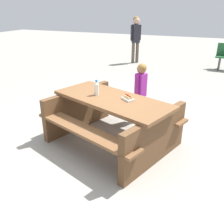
# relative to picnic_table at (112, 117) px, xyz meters

# --- Properties ---
(ground_plane) EXTENTS (30.00, 30.00, 0.00)m
(ground_plane) POSITION_rel_picnic_table_xyz_m (0.00, 0.00, -0.44)
(ground_plane) COLOR gray
(ground_plane) RESTS_ON ground
(picnic_table) EXTENTS (2.17, 1.92, 0.75)m
(picnic_table) POSITION_rel_picnic_table_xyz_m (0.00, 0.00, 0.00)
(picnic_table) COLOR brown
(picnic_table) RESTS_ON ground
(soda_bottle) EXTENTS (0.07, 0.07, 0.23)m
(soda_bottle) POSITION_rel_picnic_table_xyz_m (-0.26, 0.03, 0.41)
(soda_bottle) COLOR silver
(soda_bottle) RESTS_ON picnic_table
(hotdog_tray) EXTENTS (0.21, 0.20, 0.08)m
(hotdog_tray) POSITION_rel_picnic_table_xyz_m (0.24, 0.01, 0.34)
(hotdog_tray) COLOR white
(hotdog_tray) RESTS_ON picnic_table
(child_in_coat) EXTENTS (0.20, 0.25, 1.09)m
(child_in_coat) POSITION_rel_picnic_table_xyz_m (0.16, 0.93, 0.25)
(child_in_coat) COLOR brown
(child_in_coat) RESTS_ON ground
(bystander_adult) EXTENTS (0.34, 0.34, 1.64)m
(bystander_adult) POSITION_rel_picnic_table_xyz_m (-1.49, 5.77, 0.60)
(bystander_adult) COLOR brown
(bystander_adult) RESTS_ON ground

